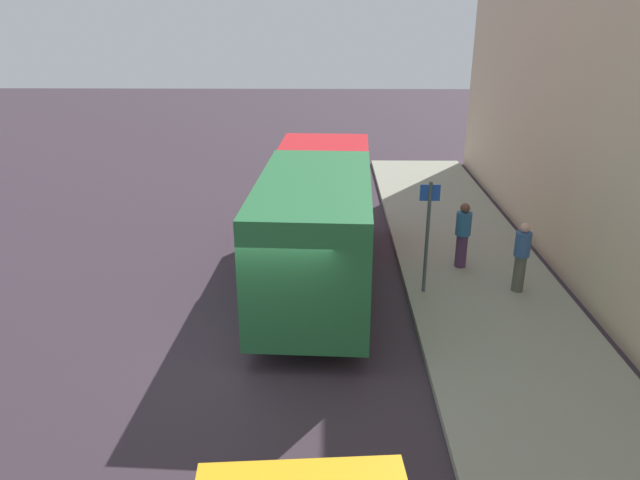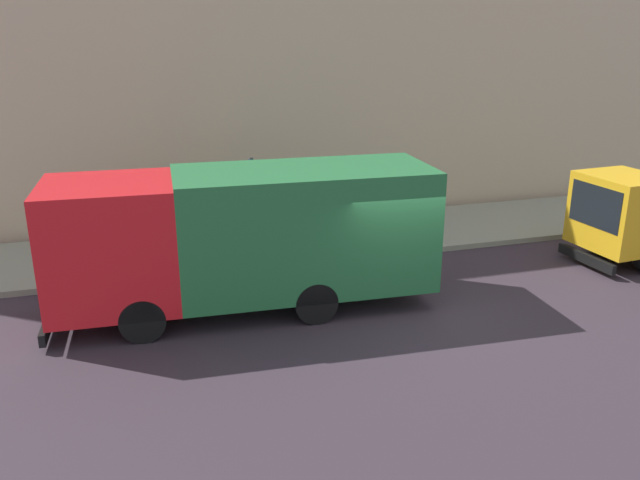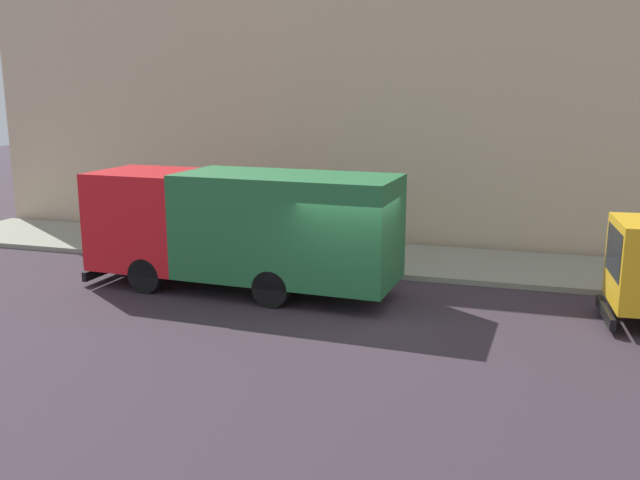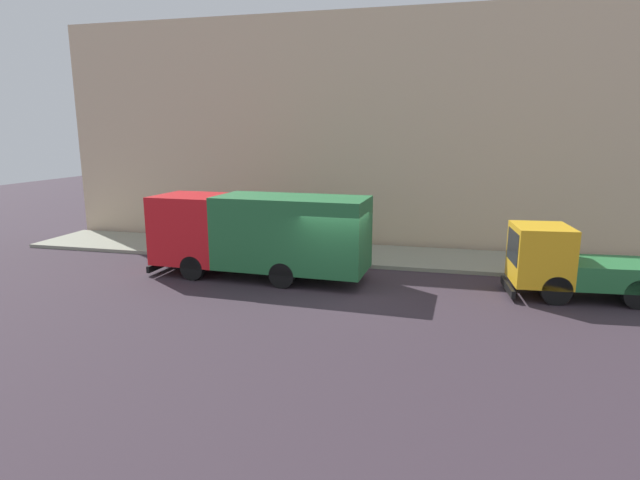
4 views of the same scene
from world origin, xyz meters
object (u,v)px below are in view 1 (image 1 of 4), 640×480
Objects in this scene: pedestrian_walking at (463,234)px; pedestrian_standing at (521,256)px; large_utility_truck at (318,219)px; street_sign_post at (428,228)px.

pedestrian_standing is (1.04, -1.36, -0.01)m from pedestrian_walking.
large_utility_truck is at bearing 34.18° from pedestrian_standing.
pedestrian_standing is 0.63× the size of street_sign_post.
large_utility_truck is 2.52m from street_sign_post.
street_sign_post is (-2.16, -0.07, 0.66)m from pedestrian_standing.
pedestrian_standing is 2.27m from street_sign_post.
street_sign_post is (2.43, -0.64, 0.02)m from large_utility_truck.
pedestrian_walking is (3.56, 0.79, -0.64)m from large_utility_truck.
pedestrian_standing is at bearing -30.73° from pedestrian_walking.
pedestrian_walking is at bearing 15.15° from large_utility_truck.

